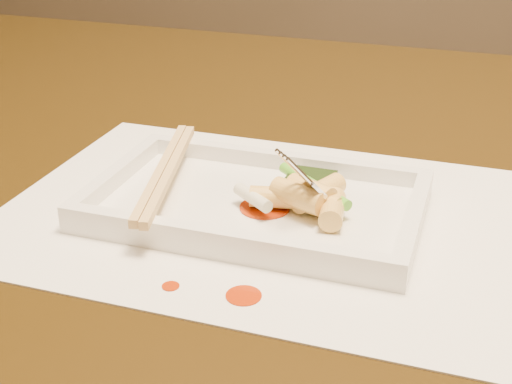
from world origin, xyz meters
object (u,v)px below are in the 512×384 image
(plate_base, at_px, (256,208))
(fork, at_px, (352,118))
(table, at_px, (306,252))
(placemat, at_px, (256,213))
(chopstick_a, at_px, (161,170))

(plate_base, bearing_deg, fork, 14.42)
(table, distance_m, fork, 0.22)
(placemat, distance_m, plate_base, 0.00)
(chopstick_a, bearing_deg, plate_base, 0.00)
(table, relative_size, fork, 10.00)
(plate_base, relative_size, chopstick_a, 1.38)
(table, xyz_separation_m, plate_base, (-0.01, -0.12, 0.11))
(table, distance_m, placemat, 0.16)
(table, height_order, plate_base, plate_base)
(table, height_order, placemat, placemat)
(placemat, height_order, chopstick_a, chopstick_a)
(placemat, xyz_separation_m, chopstick_a, (-0.08, 0.00, 0.03))
(plate_base, height_order, fork, fork)
(table, xyz_separation_m, chopstick_a, (-0.10, -0.12, 0.13))
(table, relative_size, chopstick_a, 7.41)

